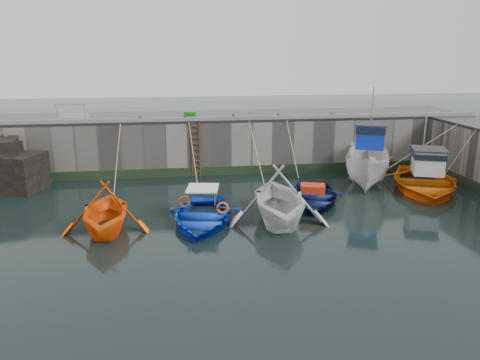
{
  "coord_description": "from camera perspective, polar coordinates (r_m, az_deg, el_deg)",
  "views": [
    {
      "loc": [
        -3.18,
        -16.09,
        6.87
      ],
      "look_at": [
        -0.26,
        4.4,
        1.2
      ],
      "focal_mm": 35.0,
      "sensor_mm": 36.0,
      "label": 1
    }
  ],
  "objects": [
    {
      "name": "boat_near_navy_rope",
      "position": [
        26.26,
        6.22,
        0.06
      ],
      "size": [
        0.04,
        4.06,
        3.1
      ],
      "primitive_type": null,
      "color": "tan",
      "rests_on": "ground"
    },
    {
      "name": "boat_near_white_rope",
      "position": [
        24.48,
        -14.36,
        -1.47
      ],
      "size": [
        0.04,
        6.11,
        3.1
      ],
      "primitive_type": null,
      "color": "tan",
      "rests_on": "ground"
    },
    {
      "name": "boat_near_blacktrim",
      "position": [
        19.74,
        4.63,
        -5.09
      ],
      "size": [
        4.82,
        5.47,
        2.71
      ],
      "primitive_type": "imported",
      "rotation": [
        0.0,
        0.0,
        -0.08
      ],
      "color": "silver",
      "rests_on": "ground"
    },
    {
      "name": "boat_far_white",
      "position": [
        26.14,
        15.34,
        1.83
      ],
      "size": [
        4.63,
        6.63,
        5.4
      ],
      "rotation": [
        0.0,
        0.0,
        -0.41
      ],
      "color": "silver",
      "rests_on": "ground"
    },
    {
      "name": "algae_back",
      "position": [
        27.06,
        -1.11,
        1.16
      ],
      "size": [
        30.0,
        0.08,
        0.5
      ],
      "primitive_type": "cube",
      "color": "black",
      "rests_on": "ground"
    },
    {
      "name": "bollard_e",
      "position": [
        28.12,
        11.12,
        7.75
      ],
      "size": [
        0.18,
        0.18,
        0.28
      ],
      "primitive_type": "cylinder",
      "color": "#3F1E0F",
      "rests_on": "road_back"
    },
    {
      "name": "kerb_back",
      "position": [
        26.67,
        -1.2,
        7.54
      ],
      "size": [
        30.0,
        0.3,
        0.2
      ],
      "primitive_type": "cube",
      "color": "slate",
      "rests_on": "road_back"
    },
    {
      "name": "boat_near_blacktrim_rope",
      "position": [
        24.66,
        1.96,
        -0.86
      ],
      "size": [
        0.04,
        6.13,
        3.1
      ],
      "primitive_type": null,
      "color": "tan",
      "rests_on": "ground"
    },
    {
      "name": "bollard_a",
      "position": [
        26.64,
        -12.05,
        7.29
      ],
      "size": [
        0.18,
        0.18,
        0.28
      ],
      "primitive_type": "cylinder",
      "color": "#3F1E0F",
      "rests_on": "road_back"
    },
    {
      "name": "boat_near_navy",
      "position": [
        22.52,
        8.74,
        -2.63
      ],
      "size": [
        4.74,
        5.7,
        1.02
      ],
      "primitive_type": "imported",
      "rotation": [
        0.0,
        0.0,
        -0.28
      ],
      "color": "#0A123F",
      "rests_on": "ground"
    },
    {
      "name": "boat_far_orange",
      "position": [
        25.89,
        21.5,
        -0.17
      ],
      "size": [
        6.67,
        7.75,
        4.35
      ],
      "rotation": [
        0.0,
        0.0,
        -0.36
      ],
      "color": "orange",
      "rests_on": "ground"
    },
    {
      "name": "railing",
      "position": [
        28.11,
        -19.63,
        7.27
      ],
      "size": [
        1.6,
        1.05,
        1.0
      ],
      "color": "#A5A8AD",
      "rests_on": "road_back"
    },
    {
      "name": "road_back",
      "position": [
        29.01,
        -1.76,
        7.81
      ],
      "size": [
        30.0,
        5.0,
        0.16
      ],
      "primitive_type": "cube",
      "color": "black",
      "rests_on": "quay_back"
    },
    {
      "name": "quay_back",
      "position": [
        29.26,
        -1.74,
        4.74
      ],
      "size": [
        30.0,
        5.0,
        3.0
      ],
      "primitive_type": "cube",
      "color": "slate",
      "rests_on": "ground"
    },
    {
      "name": "bollard_c",
      "position": [
        26.79,
        -0.79,
        7.67
      ],
      "size": [
        0.18,
        0.18,
        0.28
      ],
      "primitive_type": "cylinder",
      "color": "#3F1E0F",
      "rests_on": "road_back"
    },
    {
      "name": "ground",
      "position": [
        17.78,
        2.86,
        -7.43
      ],
      "size": [
        120.0,
        120.0,
        0.0
      ],
      "primitive_type": "plane",
      "color": "black",
      "rests_on": "ground"
    },
    {
      "name": "fish_crate",
      "position": [
        27.86,
        -6.08,
        7.93
      ],
      "size": [
        0.77,
        0.6,
        0.33
      ],
      "primitive_type": "cube",
      "rotation": [
        0.0,
        0.0,
        -0.32
      ],
      "color": "#167A16",
      "rests_on": "road_back"
    },
    {
      "name": "bollard_d",
      "position": [
        27.24,
        4.69,
        7.74
      ],
      "size": [
        0.18,
        0.18,
        0.28
      ],
      "primitive_type": "cylinder",
      "color": "#3F1E0F",
      "rests_on": "road_back"
    },
    {
      "name": "boat_near_blue",
      "position": [
        19.75,
        -4.63,
        -5.08
      ],
      "size": [
        4.37,
        5.55,
        1.04
      ],
      "primitive_type": "imported",
      "rotation": [
        0.0,
        0.0,
        -0.16
      ],
      "color": "blue",
      "rests_on": "ground"
    },
    {
      "name": "boat_near_blue_rope",
      "position": [
        24.54,
        -5.38,
        -1.0
      ],
      "size": [
        0.04,
        5.72,
        3.1
      ],
      "primitive_type": null,
      "color": "tan",
      "rests_on": "ground"
    },
    {
      "name": "bollard_b",
      "position": [
        26.59,
        -6.62,
        7.51
      ],
      "size": [
        0.18,
        0.18,
        0.28
      ],
      "primitive_type": "cylinder",
      "color": "#3F1E0F",
      "rests_on": "road_back"
    },
    {
      "name": "boat_near_white",
      "position": [
        19.53,
        -15.91,
        -5.89
      ],
      "size": [
        3.85,
        4.43,
        2.28
      ],
      "primitive_type": "imported",
      "rotation": [
        0.0,
        0.0,
        0.02
      ],
      "color": "#FF640D",
      "rests_on": "ground"
    },
    {
      "name": "ladder",
      "position": [
        26.56,
        -5.41,
        3.79
      ],
      "size": [
        0.51,
        0.08,
        3.2
      ],
      "color": "#3F1E0F",
      "rests_on": "ground"
    }
  ]
}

